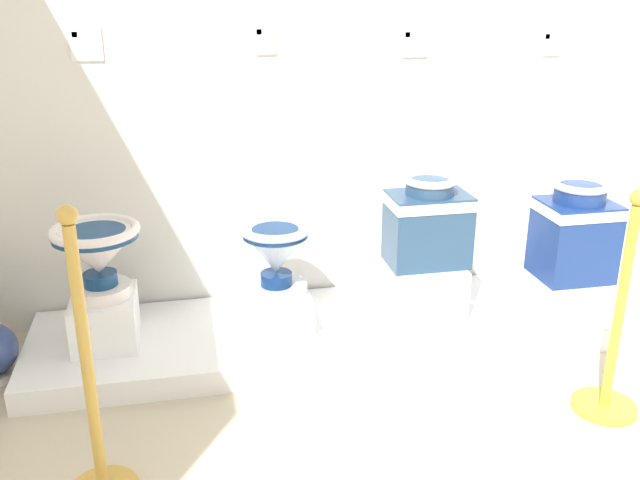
{
  "coord_description": "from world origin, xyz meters",
  "views": [
    {
      "loc": [
        1.1,
        -0.57,
        1.66
      ],
      "look_at": [
        1.71,
        2.39,
        0.53
      ],
      "focal_mm": 39.1,
      "sensor_mm": 36.0,
      "label": 1
    }
  ],
  "objects_px": {
    "info_placard_first": "(86,44)",
    "stanchion_post_near_right": "(613,351)",
    "plinth_block_broad_patterned": "(424,287)",
    "antique_toilet_pale_glazed": "(575,230)",
    "plinth_block_pale_glazed": "(567,290)",
    "plinth_block_slender_white": "(277,308)",
    "antique_toilet_rightmost": "(97,251)",
    "info_placard_fourth": "(552,43)",
    "antique_toilet_broad_patterned": "(428,220)",
    "info_placard_third": "(415,43)",
    "antique_toilet_slender_white": "(276,252)",
    "info_placard_second": "(265,40)",
    "plinth_block_rightmost": "(105,319)",
    "stanchion_post_near_left": "(93,410)"
  },
  "relations": [
    {
      "from": "info_placard_first",
      "to": "plinth_block_broad_patterned",
      "type": "bearing_deg",
      "value": -14.04
    },
    {
      "from": "antique_toilet_slender_white",
      "to": "info_placard_fourth",
      "type": "relative_size",
      "value": 2.91
    },
    {
      "from": "plinth_block_slender_white",
      "to": "antique_toilet_pale_glazed",
      "type": "xyz_separation_m",
      "value": [
        1.48,
        -0.08,
        0.32
      ]
    },
    {
      "from": "plinth_block_rightmost",
      "to": "info_placard_fourth",
      "type": "relative_size",
      "value": 2.97
    },
    {
      "from": "antique_toilet_broad_patterned",
      "to": "stanchion_post_near_right",
      "type": "bearing_deg",
      "value": -57.93
    },
    {
      "from": "info_placard_fourth",
      "to": "plinth_block_pale_glazed",
      "type": "bearing_deg",
      "value": -92.05
    },
    {
      "from": "antique_toilet_broad_patterned",
      "to": "info_placard_first",
      "type": "distance_m",
      "value": 1.76
    },
    {
      "from": "info_placard_third",
      "to": "stanchion_post_near_right",
      "type": "bearing_deg",
      "value": -67.99
    },
    {
      "from": "antique_toilet_broad_patterned",
      "to": "antique_toilet_pale_glazed",
      "type": "relative_size",
      "value": 0.88
    },
    {
      "from": "plinth_block_slender_white",
      "to": "stanchion_post_near_left",
      "type": "height_order",
      "value": "stanchion_post_near_left"
    },
    {
      "from": "antique_toilet_slender_white",
      "to": "plinth_block_pale_glazed",
      "type": "bearing_deg",
      "value": -3.12
    },
    {
      "from": "antique_toilet_rightmost",
      "to": "info_placard_fourth",
      "type": "relative_size",
      "value": 3.27
    },
    {
      "from": "info_placard_third",
      "to": "info_placard_fourth",
      "type": "distance_m",
      "value": 0.73
    },
    {
      "from": "plinth_block_pale_glazed",
      "to": "stanchion_post_near_right",
      "type": "xyz_separation_m",
      "value": [
        -0.24,
        -0.74,
        0.08
      ]
    },
    {
      "from": "antique_toilet_rightmost",
      "to": "info_placard_fourth",
      "type": "distance_m",
      "value": 2.45
    },
    {
      "from": "antique_toilet_slender_white",
      "to": "info_placard_first",
      "type": "height_order",
      "value": "info_placard_first"
    },
    {
      "from": "antique_toilet_slender_white",
      "to": "info_placard_first",
      "type": "distance_m",
      "value": 1.26
    },
    {
      "from": "plinth_block_slender_white",
      "to": "info_placard_fourth",
      "type": "relative_size",
      "value": 3.15
    },
    {
      "from": "antique_toilet_rightmost",
      "to": "info_placard_fourth",
      "type": "xyz_separation_m",
      "value": [
        2.28,
        0.38,
        0.81
      ]
    },
    {
      "from": "plinth_block_broad_patterned",
      "to": "antique_toilet_broad_patterned",
      "type": "distance_m",
      "value": 0.35
    },
    {
      "from": "info_placard_first",
      "to": "plinth_block_pale_glazed",
      "type": "bearing_deg",
      "value": -11.14
    },
    {
      "from": "info_placard_fourth",
      "to": "antique_toilet_rightmost",
      "type": "bearing_deg",
      "value": -170.5
    },
    {
      "from": "plinth_block_slender_white",
      "to": "info_placard_third",
      "type": "relative_size",
      "value": 2.8
    },
    {
      "from": "antique_toilet_rightmost",
      "to": "antique_toilet_pale_glazed",
      "type": "bearing_deg",
      "value": -1.59
    },
    {
      "from": "antique_toilet_rightmost",
      "to": "plinth_block_pale_glazed",
      "type": "height_order",
      "value": "antique_toilet_rightmost"
    },
    {
      "from": "plinth_block_rightmost",
      "to": "antique_toilet_pale_glazed",
      "type": "xyz_separation_m",
      "value": [
        2.27,
        -0.06,
        0.29
      ]
    },
    {
      "from": "plinth_block_broad_patterned",
      "to": "antique_toilet_broad_patterned",
      "type": "relative_size",
      "value": 0.8
    },
    {
      "from": "antique_toilet_slender_white",
      "to": "info_placard_second",
      "type": "relative_size",
      "value": 2.7
    },
    {
      "from": "plinth_block_broad_patterned",
      "to": "info_placard_third",
      "type": "bearing_deg",
      "value": 85.97
    },
    {
      "from": "antique_toilet_broad_patterned",
      "to": "info_placard_fourth",
      "type": "height_order",
      "value": "info_placard_fourth"
    },
    {
      "from": "plinth_block_rightmost",
      "to": "antique_toilet_pale_glazed",
      "type": "relative_size",
      "value": 0.71
    },
    {
      "from": "info_placard_first",
      "to": "info_placard_third",
      "type": "bearing_deg",
      "value": -0.0
    },
    {
      "from": "info_placard_first",
      "to": "antique_toilet_pale_glazed",
      "type": "bearing_deg",
      "value": -11.14
    },
    {
      "from": "plinth_block_rightmost",
      "to": "stanchion_post_near_left",
      "type": "relative_size",
      "value": 0.34
    },
    {
      "from": "info_placard_third",
      "to": "stanchion_post_near_right",
      "type": "xyz_separation_m",
      "value": [
        0.48,
        -1.19,
        -1.11
      ]
    },
    {
      "from": "antique_toilet_broad_patterned",
      "to": "info_placard_third",
      "type": "relative_size",
      "value": 3.3
    },
    {
      "from": "plinth_block_rightmost",
      "to": "antique_toilet_pale_glazed",
      "type": "height_order",
      "value": "antique_toilet_pale_glazed"
    },
    {
      "from": "info_placard_second",
      "to": "info_placard_third",
      "type": "bearing_deg",
      "value": 0.0
    },
    {
      "from": "antique_toilet_rightmost",
      "to": "info_placard_third",
      "type": "relative_size",
      "value": 2.91
    },
    {
      "from": "info_placard_second",
      "to": "stanchion_post_near_right",
      "type": "relative_size",
      "value": 0.13
    },
    {
      "from": "plinth_block_broad_patterned",
      "to": "info_placard_first",
      "type": "relative_size",
      "value": 2.45
    },
    {
      "from": "info_placard_third",
      "to": "plinth_block_rightmost",
      "type": "bearing_deg",
      "value": -166.15
    },
    {
      "from": "plinth_block_rightmost",
      "to": "info_placard_third",
      "type": "relative_size",
      "value": 2.63
    },
    {
      "from": "info_placard_fourth",
      "to": "antique_toilet_broad_patterned",
      "type": "bearing_deg",
      "value": -153.51
    },
    {
      "from": "plinth_block_slender_white",
      "to": "plinth_block_broad_patterned",
      "type": "relative_size",
      "value": 1.05
    },
    {
      "from": "antique_toilet_slender_white",
      "to": "info_placard_second",
      "type": "height_order",
      "value": "info_placard_second"
    },
    {
      "from": "plinth_block_broad_patterned",
      "to": "antique_toilet_pale_glazed",
      "type": "bearing_deg",
      "value": -5.07
    },
    {
      "from": "plinth_block_rightmost",
      "to": "plinth_block_slender_white",
      "type": "height_order",
      "value": "plinth_block_rightmost"
    },
    {
      "from": "antique_toilet_broad_patterned",
      "to": "info_placard_second",
      "type": "bearing_deg",
      "value": 151.88
    },
    {
      "from": "info_placard_first",
      "to": "stanchion_post_near_right",
      "type": "distance_m",
      "value": 2.6
    }
  ]
}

